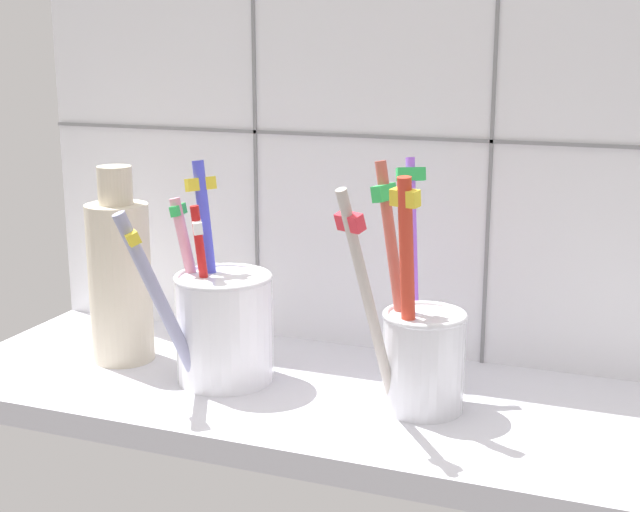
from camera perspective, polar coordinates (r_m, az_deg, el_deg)
counter_slab at (r=73.14cm, az=0.15°, el=-9.24°), size 64.00×22.00×2.00cm
tile_wall_back at (r=78.97cm, az=3.30°, el=8.59°), size 64.00×2.20×45.00cm
toothbrush_cup_left at (r=73.83cm, az=-6.28°, el=-4.15°), size 9.66×11.65×17.85cm
toothbrush_cup_right at (r=68.16cm, az=6.30°, el=-5.65°), size 8.27×13.39×18.71cm
ceramic_vase at (r=79.26cm, az=-12.56°, el=-1.29°), size 5.36×5.36×17.02cm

